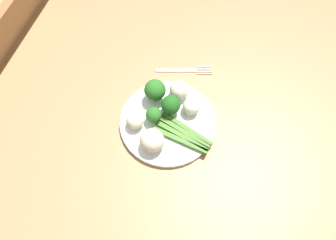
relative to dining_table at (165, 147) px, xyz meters
The scene contains 13 objects.
ground_plane 0.69m from the dining_table, ahead, with size 6.00×6.00×0.02m, color tan.
dining_table is the anchor object (origin of this frame).
chair 0.71m from the dining_table, 109.17° to the right, with size 0.40×0.40×0.87m.
plate 0.11m from the dining_table, behind, with size 0.26×0.26×0.01m, color white.
asparagus_bundle 0.13m from the dining_table, 88.94° to the left, with size 0.09×0.16×0.01m.
broccoli_front_left 0.18m from the dining_table, 149.17° to the right, with size 0.06×0.06×0.07m.
broccoli_back 0.16m from the dining_table, behind, with size 0.05×0.05×0.06m.
broccoli_near_center 0.15m from the dining_table, 120.28° to the right, with size 0.04×0.04×0.05m.
cauliflower_near_fork 0.18m from the dining_table, behind, with size 0.05×0.05×0.05m, color beige.
cauliflower_front 0.16m from the dining_table, 145.75° to the left, with size 0.05×0.05×0.05m, color white.
cauliflower_back_right 0.15m from the dining_table, 18.67° to the right, with size 0.06×0.06×0.06m, color silver.
cauliflower_left 0.16m from the dining_table, 85.15° to the right, with size 0.05×0.05×0.05m, color beige.
fork 0.23m from the dining_table, behind, with size 0.06×0.16×0.00m.
Camera 1 is at (0.35, 0.11, 1.54)m, focal length 34.20 mm.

